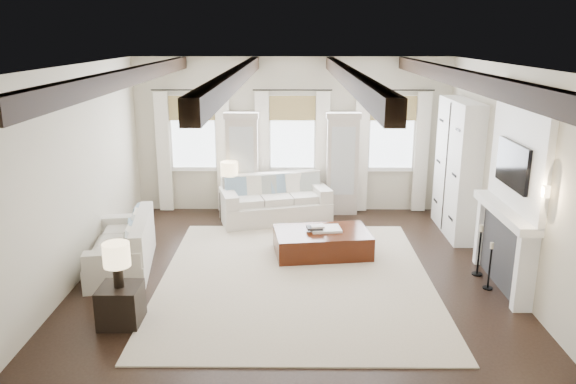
{
  "coord_description": "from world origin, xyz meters",
  "views": [
    {
      "loc": [
        -0.0,
        -7.77,
        3.64
      ],
      "look_at": [
        -0.07,
        1.03,
        1.15
      ],
      "focal_mm": 35.0,
      "sensor_mm": 36.0,
      "label": 1
    }
  ],
  "objects_px": {
    "ottoman": "(322,243)",
    "side_table_back": "(230,204)",
    "sofa_back": "(275,202)",
    "sofa_left": "(126,248)",
    "side_table_front": "(121,305)"
  },
  "relations": [
    {
      "from": "sofa_back",
      "to": "sofa_left",
      "type": "height_order",
      "value": "sofa_back"
    },
    {
      "from": "side_table_front",
      "to": "sofa_back",
      "type": "bearing_deg",
      "value": 66.35
    },
    {
      "from": "sofa_back",
      "to": "sofa_left",
      "type": "relative_size",
      "value": 1.12
    },
    {
      "from": "sofa_left",
      "to": "side_table_front",
      "type": "height_order",
      "value": "sofa_left"
    },
    {
      "from": "ottoman",
      "to": "side_table_back",
      "type": "distance_m",
      "value": 2.64
    },
    {
      "from": "sofa_left",
      "to": "side_table_front",
      "type": "distance_m",
      "value": 1.85
    },
    {
      "from": "side_table_front",
      "to": "side_table_back",
      "type": "distance_m",
      "value": 4.46
    },
    {
      "from": "ottoman",
      "to": "side_table_front",
      "type": "xyz_separation_m",
      "value": [
        -2.72,
        -2.4,
        0.05
      ]
    },
    {
      "from": "sofa_left",
      "to": "sofa_back",
      "type": "bearing_deg",
      "value": 46.68
    },
    {
      "from": "side_table_front",
      "to": "side_table_back",
      "type": "height_order",
      "value": "side_table_back"
    },
    {
      "from": "sofa_back",
      "to": "sofa_left",
      "type": "bearing_deg",
      "value": -133.32
    },
    {
      "from": "side_table_front",
      "to": "side_table_back",
      "type": "xyz_separation_m",
      "value": [
        0.95,
        4.36,
        0.03
      ]
    },
    {
      "from": "sofa_left",
      "to": "ottoman",
      "type": "relative_size",
      "value": 1.3
    },
    {
      "from": "sofa_back",
      "to": "ottoman",
      "type": "distance_m",
      "value": 2.04
    },
    {
      "from": "sofa_back",
      "to": "side_table_front",
      "type": "height_order",
      "value": "sofa_back"
    }
  ]
}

